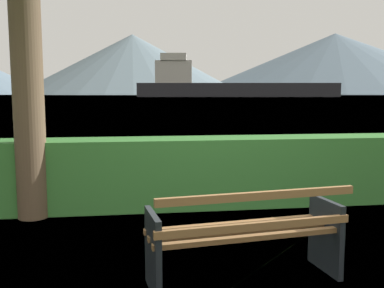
# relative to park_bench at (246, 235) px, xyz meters

# --- Properties ---
(ground_plane) EXTENTS (1400.00, 1400.00, 0.00)m
(ground_plane) POSITION_rel_park_bench_xyz_m (-0.01, 0.06, -0.43)
(ground_plane) COLOR #567A38
(water_surface) EXTENTS (620.00, 620.00, 0.00)m
(water_surface) POSITION_rel_park_bench_xyz_m (-0.01, 306.72, -0.43)
(water_surface) COLOR slate
(water_surface) RESTS_ON ground_plane
(park_bench) EXTENTS (1.77, 0.79, 0.87)m
(park_bench) POSITION_rel_park_bench_xyz_m (0.00, 0.00, 0.00)
(park_bench) COLOR olive
(park_bench) RESTS_ON ground_plane
(hedge_row) EXTENTS (13.47, 0.70, 1.00)m
(hedge_row) POSITION_rel_park_bench_xyz_m (-0.01, 2.62, 0.07)
(hedge_row) COLOR #387A33
(hedge_row) RESTS_ON ground_plane
(cargo_ship_large) EXTENTS (90.39, 23.69, 19.12)m
(cargo_ship_large) POSITION_rel_park_bench_xyz_m (39.14, 186.96, 4.92)
(cargo_ship_large) COLOR #232328
(cargo_ship_large) RESTS_ON water_surface
(distant_hills) EXTENTS (894.09, 414.78, 85.87)m
(distant_hills) POSITION_rel_park_bench_xyz_m (98.18, 568.16, 39.55)
(distant_hills) COLOR slate
(distant_hills) RESTS_ON ground_plane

